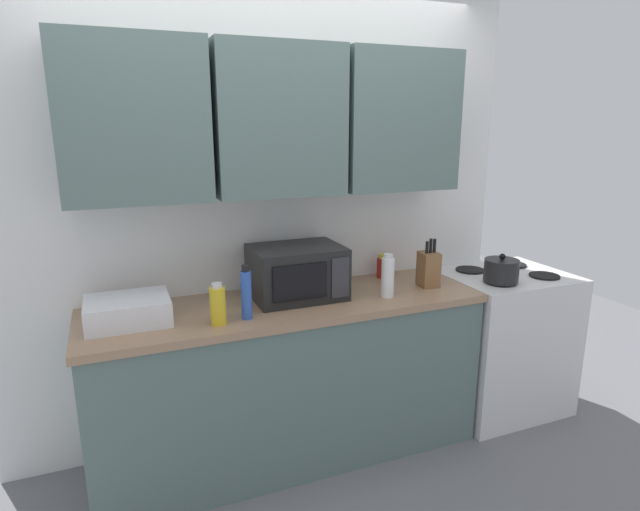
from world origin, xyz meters
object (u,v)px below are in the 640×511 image
stove_range (500,340)px  bottle_blue_cleaner (246,294)px  microwave (297,272)px  knife_block (429,269)px  dish_rack (128,311)px  bottle_yellow_mustard (218,305)px  bottle_white_jar (388,277)px  kettle (501,270)px  bottle_red_sauce (383,267)px  bottle_green_oil (346,267)px

stove_range → bottle_blue_cleaner: bottle_blue_cleaner is taller
microwave → knife_block: bearing=-7.4°
dish_rack → bottle_yellow_mustard: (0.39, -0.18, 0.03)m
microwave → bottle_white_jar: 0.49m
knife_block → bottle_blue_cleaner: size_ratio=1.06×
stove_range → kettle: size_ratio=4.56×
bottle_yellow_mustard → microwave: bearing=26.0°
dish_rack → bottle_blue_cleaner: size_ratio=1.42×
knife_block → bottle_white_jar: knife_block is taller
knife_block → bottle_yellow_mustard: bearing=-173.9°
knife_block → dish_rack: bearing=178.4°
stove_range → bottle_blue_cleaner: bearing=-175.2°
bottle_blue_cleaner → bottle_red_sauce: 1.02m
kettle → bottle_blue_cleaner: bearing=-179.9°
kettle → bottle_white_jar: bottle_white_jar is taller
bottle_green_oil → bottle_blue_cleaner: (-0.67, -0.33, 0.02)m
bottle_white_jar → bottle_green_oil: bearing=111.2°
dish_rack → bottle_white_jar: 1.33m
stove_range → bottle_yellow_mustard: size_ratio=4.56×
kettle → bottle_white_jar: 0.74m
kettle → bottle_green_oil: size_ratio=0.91×
dish_rack → bottle_green_oil: bottle_green_oil is taller
dish_rack → bottle_yellow_mustard: bottle_yellow_mustard is taller
dish_rack → bottle_yellow_mustard: size_ratio=1.90×
dish_rack → bottle_blue_cleaner: 0.56m
bottle_red_sauce → bottle_white_jar: bearing=-115.6°
kettle → microwave: (-1.20, 0.21, 0.06)m
knife_block → bottle_yellow_mustard: size_ratio=1.41×
bottle_blue_cleaner → bottle_yellow_mustard: 0.15m
kettle → knife_block: 0.44m
microwave → bottle_yellow_mustard: (-0.48, -0.23, -0.05)m
stove_range → bottle_red_sauce: (-0.75, 0.22, 0.52)m
bottle_yellow_mustard → stove_range: bearing=4.9°
kettle → microwave: 1.22m
stove_range → kettle: bearing=-140.5°
kettle → dish_rack: 2.07m
stove_range → bottle_yellow_mustard: (-1.84, -0.16, 0.54)m
bottle_white_jar → bottle_red_sauce: 0.37m
microwave → dish_rack: microwave is taller
bottle_white_jar → bottle_green_oil: (-0.11, 0.29, -0.01)m
kettle → knife_block: bearing=165.2°
kettle → bottle_white_jar: (-0.74, 0.03, 0.04)m
bottle_blue_cleaner → kettle: bearing=0.1°
microwave → knife_block: size_ratio=1.70×
microwave → stove_range: bearing=-3.1°
dish_rack → bottle_white_jar: bearing=-5.5°
bottle_green_oil → bottle_red_sauce: (0.27, 0.04, -0.04)m
bottle_green_oil → bottle_blue_cleaner: bottle_blue_cleaner is taller
bottle_white_jar → bottle_blue_cleaner: (-0.79, -0.03, 0.01)m
bottle_blue_cleaner → bottle_yellow_mustard: bottle_blue_cleaner is taller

